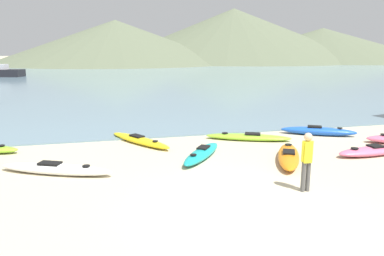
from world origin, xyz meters
TOP-DOWN VIEW (x-y plane):
  - ground_plane at (0.00, 0.00)m, footprint 400.00×400.00m
  - bay_water at (0.00, 42.26)m, footprint 160.00×70.00m
  - far_hill_left at (2.00, 91.69)m, footprint 60.94×60.94m
  - far_hill_midleft at (37.57, 101.78)m, footprint 77.51×77.51m
  - far_hill_midright at (63.08, 94.14)m, footprint 64.74×64.74m
  - kayak_on_sand_0 at (2.64, 6.03)m, footprint 3.45×2.06m
  - kayak_on_sand_2 at (0.10, 4.03)m, footprint 2.20×2.72m
  - kayak_on_sand_3 at (2.80, 2.98)m, footprint 2.04×3.07m
  - kayak_on_sand_4 at (-4.59, 3.53)m, footprint 3.52×2.11m
  - kayak_on_sand_5 at (5.92, 6.12)m, footprint 3.06×2.06m
  - kayak_on_sand_7 at (-1.74, 6.60)m, footprint 2.32×3.35m
  - kayak_on_sand_9 at (5.99, 2.89)m, footprint 2.80×0.92m
  - person_near_foreground at (1.90, 0.43)m, footprint 0.32×0.21m
  - moored_boat_0 at (-14.87, 46.11)m, footprint 4.95×3.42m

SIDE VIEW (x-z plane):
  - ground_plane at x=0.00m, z-range 0.00..0.00m
  - bay_water at x=0.00m, z-range 0.00..0.06m
  - kayak_on_sand_0 at x=2.64m, z-range -0.02..0.28m
  - kayak_on_sand_7 at x=-1.74m, z-range -0.02..0.28m
  - kayak_on_sand_4 at x=-4.59m, z-range -0.02..0.32m
  - kayak_on_sand_9 at x=5.99m, z-range -0.02..0.33m
  - kayak_on_sand_2 at x=0.10m, z-range -0.02..0.35m
  - kayak_on_sand_3 at x=2.80m, z-range -0.02..0.37m
  - kayak_on_sand_5 at x=5.92m, z-range -0.02..0.38m
  - moored_boat_0 at x=-14.87m, z-range -0.18..1.43m
  - person_near_foreground at x=1.90m, z-range 0.11..1.69m
  - far_hill_midright at x=63.08m, z-range 0.00..9.69m
  - far_hill_left at x=2.00m, z-range 0.00..10.76m
  - far_hill_midleft at x=37.57m, z-range 0.00..15.40m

